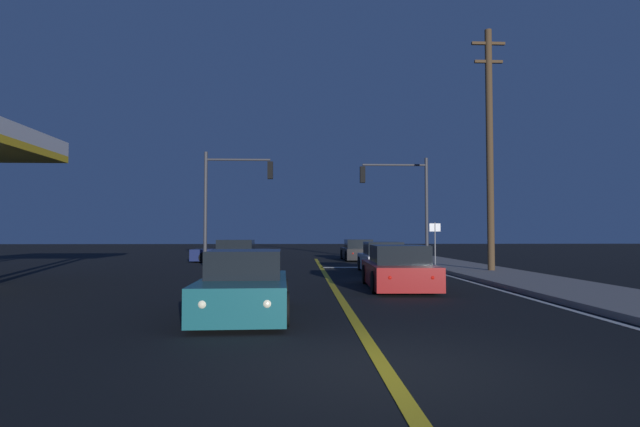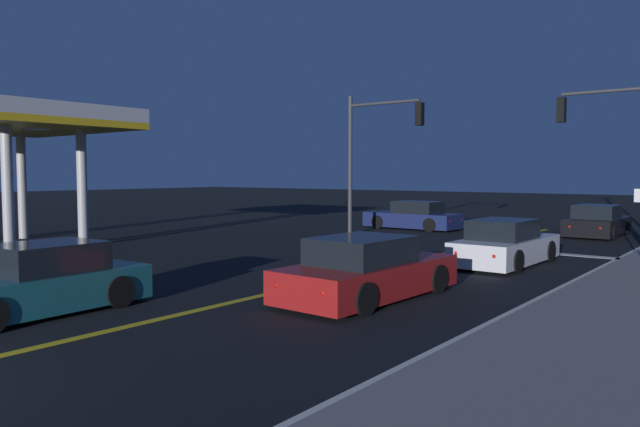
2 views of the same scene
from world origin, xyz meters
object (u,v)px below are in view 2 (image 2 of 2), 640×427
object	(u,v)px
traffic_signal_near_right	(629,136)
car_side_waiting_teal	(38,283)
car_following_oncoming_black	(597,222)
car_mid_block_white	(505,245)
car_lead_oncoming_red	(367,271)
gas_station_canopy	(14,124)
car_parked_curb_navy	(414,217)
traffic_signal_far_left	(374,143)

from	to	relation	value
traffic_signal_near_right	car_side_waiting_teal	bearing A→B (deg)	68.22
car_following_oncoming_black	car_mid_block_white	distance (m)	10.32
car_lead_oncoming_red	car_mid_block_white	xyz separation A→B (m)	(0.57, 6.48, -0.00)
car_following_oncoming_black	car_lead_oncoming_red	bearing A→B (deg)	-93.16
traffic_signal_near_right	gas_station_canopy	distance (m)	21.87
car_following_oncoming_black	car_lead_oncoming_red	distance (m)	16.81
car_parked_curb_navy	gas_station_canopy	distance (m)	17.50
car_mid_block_white	car_parked_curb_navy	size ratio (longest dim) A/B	0.96
car_side_waiting_teal	car_lead_oncoming_red	bearing A→B (deg)	-131.87
car_side_waiting_teal	car_mid_block_white	bearing A→B (deg)	-114.48
car_mid_block_white	traffic_signal_near_right	xyz separation A→B (m)	(2.10, 5.66, 3.36)
car_lead_oncoming_red	traffic_signal_near_right	xyz separation A→B (m)	(2.67, 12.14, 3.36)
car_lead_oncoming_red	car_mid_block_white	size ratio (longest dim) A/B	1.04
traffic_signal_near_right	car_lead_oncoming_red	bearing A→B (deg)	77.62
car_following_oncoming_black	traffic_signal_far_left	size ratio (longest dim) A/B	0.76
car_parked_curb_navy	traffic_signal_near_right	world-z (taller)	traffic_signal_near_right
traffic_signal_near_right	traffic_signal_far_left	world-z (taller)	traffic_signal_far_left
car_following_oncoming_black	car_parked_curb_navy	distance (m)	8.02
car_side_waiting_teal	traffic_signal_near_right	size ratio (longest dim) A/B	0.71
traffic_signal_near_right	traffic_signal_far_left	distance (m)	9.49
car_mid_block_white	car_following_oncoming_black	bearing A→B (deg)	90.10
traffic_signal_near_right	gas_station_canopy	world-z (taller)	traffic_signal_near_right
car_following_oncoming_black	gas_station_canopy	bearing A→B (deg)	-134.90
car_mid_block_white	traffic_signal_far_left	bearing A→B (deg)	150.39
car_following_oncoming_black	car_mid_block_white	size ratio (longest dim) A/B	1.02
car_lead_oncoming_red	car_following_oncoming_black	bearing A→B (deg)	89.60
car_side_waiting_teal	car_lead_oncoming_red	world-z (taller)	same
car_mid_block_white	traffic_signal_near_right	size ratio (longest dim) A/B	0.75
car_lead_oncoming_red	traffic_signal_far_left	size ratio (longest dim) A/B	0.77
car_side_waiting_teal	car_mid_block_white	size ratio (longest dim) A/B	0.94
car_following_oncoming_black	car_parked_curb_navy	xyz separation A→B (m)	(-7.79, -1.93, -0.00)
car_following_oncoming_black	traffic_signal_near_right	distance (m)	6.07
car_side_waiting_teal	car_parked_curb_navy	bearing A→B (deg)	-83.65
car_following_oncoming_black	traffic_signal_near_right	world-z (taller)	traffic_signal_near_right
car_mid_block_white	gas_station_canopy	size ratio (longest dim) A/B	0.54
car_mid_block_white	gas_station_canopy	bearing A→B (deg)	-157.46
car_mid_block_white	traffic_signal_far_left	world-z (taller)	traffic_signal_far_left
car_parked_curb_navy	traffic_signal_far_left	world-z (taller)	traffic_signal_far_left
car_following_oncoming_black	car_parked_curb_navy	world-z (taller)	same
car_lead_oncoming_red	traffic_signal_far_left	xyz separation A→B (m)	(-6.72, 10.74, 3.37)
car_side_waiting_teal	gas_station_canopy	distance (m)	13.02
traffic_signal_far_left	gas_station_canopy	size ratio (longest dim) A/B	0.73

